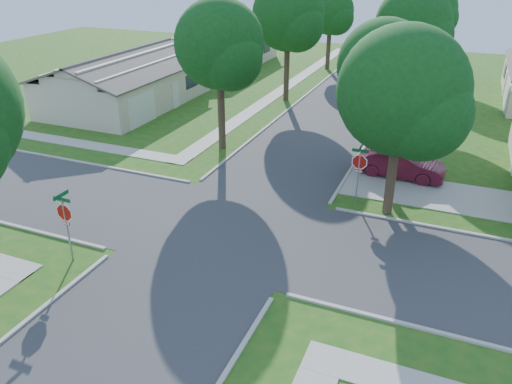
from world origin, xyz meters
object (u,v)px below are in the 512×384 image
at_px(tree_e_mid, 414,28).
at_px(stop_sign_sw, 65,216).
at_px(house_nw_near, 127,86).
at_px(tree_w_mid, 289,18).
at_px(house_nw_far, 221,50).
at_px(tree_e_near, 384,70).
at_px(tree_w_far, 331,14).
at_px(car_curb_east, 382,71).
at_px(tree_w_near, 220,48).
at_px(car_driveway, 401,164).
at_px(tree_ne_corner, 403,97).
at_px(tree_e_far, 430,13).
at_px(car_curb_west, 363,47).
at_px(stop_sign_ne, 359,164).

bearing_deg(tree_e_mid, stop_sign_sw, -110.20).
xyz_separation_m(tree_e_mid, house_nw_near, (-20.75, -6.01, -4.74)).
distance_m(tree_w_mid, house_nw_far, 16.56).
height_order(tree_e_near, tree_w_far, tree_e_near).
xyz_separation_m(house_nw_near, car_curb_east, (17.19, 17.44, -0.89)).
relative_size(stop_sign_sw, tree_w_near, 0.33).
bearing_deg(car_driveway, tree_w_near, 91.90).
bearing_deg(tree_e_mid, tree_ne_corner, -84.55).
relative_size(tree_w_far, car_driveway, 1.74).
xyz_separation_m(tree_e_far, tree_w_mid, (-9.39, -13.00, 0.51)).
xyz_separation_m(stop_sign_sw, tree_e_mid, (9.46, 25.71, 4.22)).
distance_m(stop_sign_sw, tree_w_far, 38.86).
relative_size(tree_e_near, car_driveway, 1.79).
distance_m(tree_e_mid, car_curb_west, 25.65).
relative_size(tree_w_far, tree_ne_corner, 0.93).
xyz_separation_m(stop_sign_sw, tree_w_mid, (0.06, 25.71, 4.46)).
distance_m(tree_e_near, tree_e_far, 25.00).
distance_m(tree_w_mid, car_curb_west, 24.48).
relative_size(tree_e_mid, tree_ne_corner, 1.06).
xyz_separation_m(stop_sign_sw, tree_w_far, (0.05, 38.71, 3.48)).
xyz_separation_m(house_nw_far, car_curb_east, (17.19, 0.44, -0.89)).
bearing_deg(stop_sign_ne, tree_w_mid, 119.80).
bearing_deg(stop_sign_ne, house_nw_near, 153.54).
bearing_deg(tree_e_mid, car_curb_west, 108.54).
bearing_deg(tree_w_mid, tree_w_far, 90.05).
height_order(tree_e_near, house_nw_far, tree_e_near).
distance_m(stop_sign_ne, tree_e_mid, 16.84).
distance_m(tree_w_mid, car_curb_east, 14.11).
bearing_deg(car_driveway, car_curb_east, 15.54).
relative_size(stop_sign_ne, car_curb_west, 0.67).
relative_size(tree_w_mid, house_nw_far, 0.70).
xyz_separation_m(tree_w_mid, tree_ne_corner, (11.00, -16.80, -0.90)).
bearing_deg(house_nw_near, car_curb_west, 66.73).
relative_size(tree_w_mid, tree_ne_corner, 1.10).
xyz_separation_m(tree_w_near, car_curb_east, (5.84, 23.43, -5.49)).
bearing_deg(tree_w_far, tree_e_near, -69.39).
height_order(tree_w_far, car_curb_west, tree_w_far).
distance_m(tree_e_mid, tree_ne_corner, 16.89).
bearing_deg(tree_w_near, tree_w_mid, 89.98).
relative_size(tree_w_far, house_nw_near, 0.59).
distance_m(tree_w_near, house_nw_near, 13.63).
xyz_separation_m(car_driveway, car_curb_east, (-5.06, 23.74, -0.13)).
distance_m(tree_e_near, house_nw_near, 21.98).
distance_m(tree_e_near, car_curb_west, 36.94).
bearing_deg(car_curb_east, tree_w_near, -98.68).
relative_size(tree_ne_corner, car_curb_east, 2.35).
relative_size(tree_ne_corner, car_curb_west, 1.96).
bearing_deg(tree_ne_corner, stop_sign_sw, -141.16).
bearing_deg(tree_w_mid, tree_e_far, 54.15).
bearing_deg(car_driveway, stop_sign_ne, 162.17).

